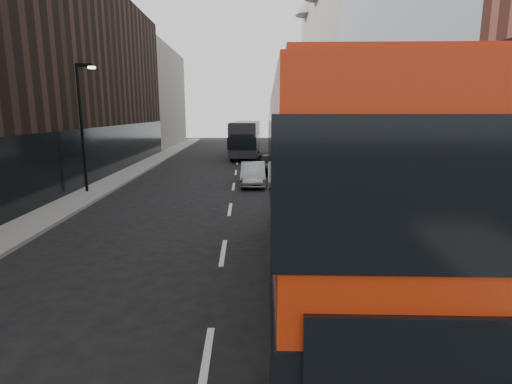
{
  "coord_description": "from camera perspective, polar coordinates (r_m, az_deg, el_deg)",
  "views": [
    {
      "loc": [
        0.75,
        -4.57,
        4.54
      ],
      "look_at": [
        1.03,
        5.68,
        2.5
      ],
      "focal_mm": 28.0,
      "sensor_mm": 36.0,
      "label": 1
    }
  ],
  "objects": [
    {
      "name": "sidewalk_right",
      "position": [
        30.66,
        11.22,
        2.66
      ],
      "size": [
        3.0,
        80.0,
        0.15
      ],
      "primitive_type": "cube",
      "color": "slate",
      "rests_on": "ground"
    },
    {
      "name": "sidewalk_left",
      "position": [
        31.16,
        -17.84,
        2.47
      ],
      "size": [
        2.0,
        80.0,
        0.15
      ],
      "primitive_type": "cube",
      "color": "slate",
      "rests_on": "ground"
    },
    {
      "name": "building_modern_block",
      "position": [
        28.24,
        22.43,
        21.39
      ],
      "size": [
        5.03,
        22.0,
        20.0
      ],
      "color": "#A3A7AD",
      "rests_on": "ground"
    },
    {
      "name": "building_victorian",
      "position": [
        49.98,
        11.25,
        16.92
      ],
      "size": [
        6.5,
        24.0,
        21.0
      ],
      "color": "slate",
      "rests_on": "ground"
    },
    {
      "name": "building_left_mid",
      "position": [
        36.76,
        -21.7,
        14.32
      ],
      "size": [
        5.0,
        24.0,
        14.0
      ],
      "primitive_type": "cube",
      "color": "black",
      "rests_on": "ground"
    },
    {
      "name": "building_left_far",
      "position": [
        57.92,
        -14.1,
        12.86
      ],
      "size": [
        5.0,
        20.0,
        13.0
      ],
      "primitive_type": "cube",
      "color": "slate",
      "rests_on": "ground"
    },
    {
      "name": "street_lamp",
      "position": [
        24.29,
        -23.54,
        9.49
      ],
      "size": [
        1.06,
        0.22,
        7.0
      ],
      "color": "black",
      "rests_on": "sidewalk_left"
    },
    {
      "name": "red_bus",
      "position": [
        9.49,
        10.74,
        0.6
      ],
      "size": [
        3.65,
        12.72,
        5.07
      ],
      "rotation": [
        0.0,
        0.0,
        -0.06
      ],
      "color": "#B5290B",
      "rests_on": "ground"
    },
    {
      "name": "grey_bus",
      "position": [
        41.97,
        -1.47,
        7.71
      ],
      "size": [
        3.4,
        11.41,
        3.64
      ],
      "rotation": [
        0.0,
        0.0,
        -0.07
      ],
      "color": "black",
      "rests_on": "ground"
    },
    {
      "name": "car_a",
      "position": [
        17.45,
        5.5,
        -1.57
      ],
      "size": [
        1.73,
        4.06,
        1.37
      ],
      "primitive_type": "imported",
      "rotation": [
        0.0,
        0.0,
        0.03
      ],
      "color": "black",
      "rests_on": "ground"
    },
    {
      "name": "car_b",
      "position": [
        25.46,
        -0.44,
        2.62
      ],
      "size": [
        1.62,
        4.39,
        1.43
      ],
      "primitive_type": "imported",
      "rotation": [
        0.0,
        0.0,
        -0.02
      ],
      "color": "gray",
      "rests_on": "ground"
    },
    {
      "name": "car_c",
      "position": [
        30.77,
        1.82,
        4.02
      ],
      "size": [
        2.2,
        4.72,
        1.33
      ],
      "primitive_type": "imported",
      "rotation": [
        0.0,
        0.0,
        0.07
      ],
      "color": "black",
      "rests_on": "ground"
    }
  ]
}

